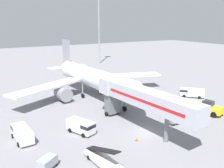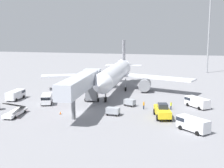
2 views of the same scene
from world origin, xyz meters
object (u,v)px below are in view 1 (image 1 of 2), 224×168
object	(u,v)px
service_van_outer_left	(22,133)
service_van_near_center	(81,126)
jet_bridge	(139,98)
baggage_cart_mid_center	(175,120)
belt_loader_truck	(103,159)
safety_cone_bravo	(173,102)
service_van_far_left	(191,92)
ground_crew_worker_midground	(187,100)
baggage_cart_mid_left	(47,163)
safety_cone_alpha	(137,139)
ground_crew_worker_foreground	(172,105)
pushback_tug	(206,107)
baggage_cart_mid_right	(154,106)
apron_light_mast	(99,12)
airplane_at_gate	(93,79)

from	to	relation	value
service_van_outer_left	service_van_near_center	size ratio (longest dim) A/B	1.07
jet_bridge	service_van_near_center	distance (m)	10.48
service_van_outer_left	baggage_cart_mid_center	distance (m)	25.46
belt_loader_truck	safety_cone_bravo	xyz separation A→B (m)	(24.91, 13.24, -0.49)
belt_loader_truck	baggage_cart_mid_center	bearing A→B (deg)	15.55
service_van_far_left	ground_crew_worker_midground	world-z (taller)	service_van_far_left
belt_loader_truck	safety_cone_bravo	distance (m)	28.21
jet_bridge	service_van_near_center	size ratio (longest dim) A/B	4.18
belt_loader_truck	baggage_cart_mid_left	size ratio (longest dim) A/B	2.27
service_van_near_center	safety_cone_alpha	bearing A→B (deg)	-47.88
service_van_outer_left	baggage_cart_mid_center	world-z (taller)	service_van_outer_left
belt_loader_truck	ground_crew_worker_foreground	xyz separation A→B (m)	(21.93, 10.57, 0.09)
pushback_tug	baggage_cart_mid_center	size ratio (longest dim) A/B	2.62
baggage_cart_mid_left	safety_cone_bravo	world-z (taller)	baggage_cart_mid_left
pushback_tug	baggage_cart_mid_right	xyz separation A→B (m)	(-7.25, 6.89, -0.42)
belt_loader_truck	baggage_cart_mid_left	distance (m)	6.78
apron_light_mast	belt_loader_truck	bearing A→B (deg)	-117.74
service_van_outer_left	service_van_far_left	distance (m)	39.36
airplane_at_gate	safety_cone_alpha	distance (m)	24.68
airplane_at_gate	service_van_far_left	xyz separation A→B (m)	(19.86, -12.23, -3.25)
service_van_outer_left	safety_cone_bravo	distance (m)	32.19
pushback_tug	ground_crew_worker_foreground	distance (m)	6.57
baggage_cart_mid_right	ground_crew_worker_midground	xyz separation A→B (m)	(8.37, -0.80, 0.07)
service_van_far_left	safety_cone_alpha	distance (m)	27.12
baggage_cart_mid_left	ground_crew_worker_foreground	distance (m)	29.34
baggage_cart_mid_left	ground_crew_worker_midground	bearing A→B (deg)	15.07
baggage_cart_mid_left	apron_light_mast	bearing A→B (deg)	57.38
pushback_tug	safety_cone_bravo	distance (m)	7.94
airplane_at_gate	service_van_outer_left	world-z (taller)	airplane_at_gate
service_van_far_left	ground_crew_worker_foreground	distance (m)	10.91
jet_bridge	service_van_far_left	world-z (taller)	jet_bridge
pushback_tug	belt_loader_truck	world-z (taller)	belt_loader_truck
apron_light_mast	baggage_cart_mid_center	bearing A→B (deg)	-106.67
baggage_cart_mid_right	belt_loader_truck	bearing A→B (deg)	-146.70
pushback_tug	service_van_outer_left	distance (m)	33.92
baggage_cart_mid_right	ground_crew_worker_midground	world-z (taller)	ground_crew_worker_midground
jet_bridge	service_van_near_center	xyz separation A→B (m)	(-9.13, 3.05, -4.14)
pushback_tug	baggage_cart_mid_center	world-z (taller)	pushback_tug
ground_crew_worker_midground	ground_crew_worker_foreground	bearing A→B (deg)	-169.56
ground_crew_worker_foreground	baggage_cart_mid_center	bearing A→B (deg)	-129.56
service_van_outer_left	service_van_near_center	xyz separation A→B (m)	(8.72, -2.32, 0.04)
baggage_cart_mid_right	baggage_cart_mid_left	bearing A→B (deg)	-158.65
safety_cone_alpha	service_van_outer_left	bearing A→B (deg)	148.57
belt_loader_truck	baggage_cart_mid_center	size ratio (longest dim) A/B	2.58
pushback_tug	baggage_cart_mid_right	distance (m)	10.01
jet_bridge	ground_crew_worker_midground	world-z (taller)	jet_bridge
jet_bridge	service_van_far_left	distance (m)	23.24
service_van_far_left	safety_cone_alpha	size ratio (longest dim) A/B	9.60
service_van_far_left	baggage_cart_mid_left	xyz separation A→B (m)	(-38.31, -12.15, -0.33)
apron_light_mast	ground_crew_worker_foreground	bearing A→B (deg)	-103.89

